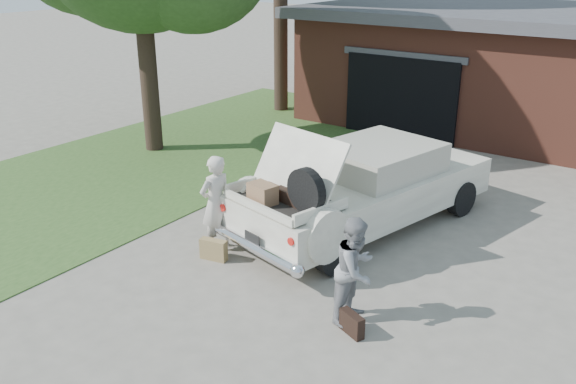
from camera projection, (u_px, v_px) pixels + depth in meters
The scene contains 8 objects.
ground at pixel (267, 266), 9.91m from camera, with size 90.00×90.00×0.00m, color gray.
grass_strip at pixel (163, 157), 15.14m from camera, with size 6.00×16.00×0.02m, color #2D4C1E.
house at pixel (534, 68), 17.49m from camera, with size 12.80×7.80×3.30m.
sedan at pixel (364, 187), 11.09m from camera, with size 3.20×5.64×2.06m.
woman_left at pixel (216, 203), 10.21m from camera, with size 0.61×0.40×1.67m, color beige.
woman_right at pixel (356, 270), 8.22m from camera, with size 0.74×0.58×1.52m, color gray.
suitcase_left at pixel (214, 250), 10.06m from camera, with size 0.46×0.15×0.36m, color #9D824F.
suitcase_right at pixel (352, 324), 8.09m from camera, with size 0.40×0.13×0.31m, color black.
Camera 1 is at (5.35, -6.98, 4.75)m, focal length 38.00 mm.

